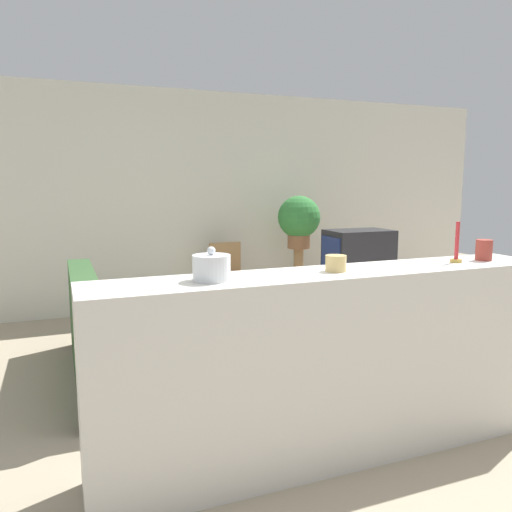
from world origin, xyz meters
TOP-DOWN VIEW (x-y plane):
  - ground_plane at (0.00, 0.00)m, footprint 14.00×14.00m
  - wall_back at (0.00, 3.43)m, footprint 9.00×0.06m
  - couch at (-0.92, 1.34)m, footprint 0.99×1.94m
  - tv_stand at (1.65, 1.92)m, footprint 0.74×0.54m
  - television at (1.64, 1.92)m, footprint 0.71×0.46m
  - wooden_chair at (0.46, 2.91)m, footprint 0.44×0.44m
  - plant_stand at (1.35, 2.82)m, footprint 0.12×0.12m
  - potted_plant at (1.35, 2.82)m, footprint 0.53×0.53m
  - foreground_counter at (0.00, -0.36)m, footprint 2.77×0.44m
  - decorative_bowl at (-0.72, -0.36)m, footprint 0.19×0.19m
  - candle_jar at (-0.01, -0.36)m, footprint 0.12×0.12m
  - candlestick at (0.85, -0.36)m, footprint 0.07×0.07m
  - coffee_tin at (1.07, -0.36)m, footprint 0.10×0.10m

SIDE VIEW (x-z plane):
  - ground_plane at x=0.00m, z-range 0.00..0.00m
  - tv_stand at x=1.65m, z-range 0.00..0.49m
  - couch at x=-0.92m, z-range -0.13..0.72m
  - plant_stand at x=1.35m, z-range 0.00..0.76m
  - wooden_chair at x=0.46m, z-range 0.05..0.90m
  - foreground_counter at x=0.00m, z-range 0.00..1.08m
  - television at x=1.64m, z-range 0.49..1.06m
  - potted_plant at x=1.35m, z-range 0.80..1.45m
  - candle_jar at x=-0.01m, z-range 1.08..1.17m
  - coffee_tin at x=1.07m, z-range 1.08..1.22m
  - decorative_bowl at x=-0.72m, z-range 1.06..1.24m
  - candlestick at x=0.85m, z-range 1.04..1.29m
  - wall_back at x=0.00m, z-range 0.00..2.70m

